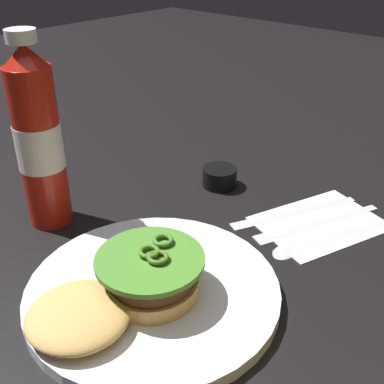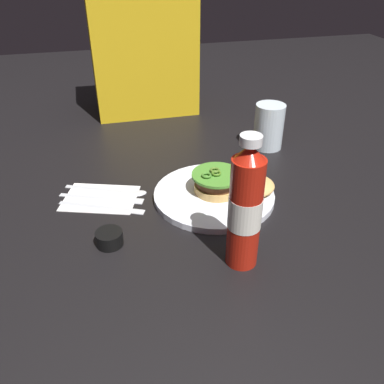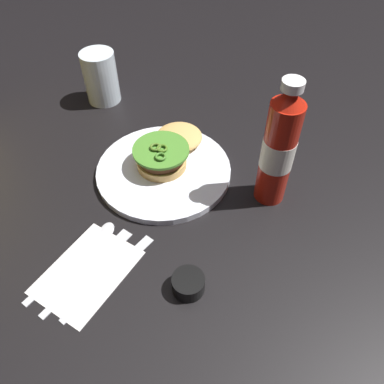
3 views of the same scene
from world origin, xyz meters
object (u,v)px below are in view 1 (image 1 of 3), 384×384
Objects in this scene: burger_sandwich at (125,289)px; condiment_cup at (220,177)px; napkin at (320,223)px; fork_utensil at (309,224)px; ketchup_bottle at (39,140)px; butter_knife at (288,212)px; spoon_utensil at (320,239)px; dinner_plate at (153,291)px.

condiment_cup is (-0.29, -0.11, -0.02)m from burger_sandwich.
napkin is 0.02m from fork_utensil.
fork_utensil is (0.02, -0.01, 0.00)m from napkin.
burger_sandwich is at bearing -12.22° from napkin.
ketchup_bottle is 1.37× the size of butter_knife.
condiment_cup is at bearing -93.44° from fork_utensil.
spoon_utensil is (0.02, 0.03, 0.00)m from fork_utensil.
burger_sandwich is at bearing -3.76° from butter_knife.
ketchup_bottle is 0.39m from napkin.
ketchup_bottle is 0.35m from butter_knife.
spoon_utensil is (-0.26, 0.09, -0.03)m from burger_sandwich.
butter_knife is (-0.28, 0.02, -0.03)m from burger_sandwich.
ketchup_bottle reaches higher than napkin.
burger_sandwich is (0.04, -0.00, 0.03)m from dinner_plate.
ketchup_bottle is at bearing -45.96° from butter_knife.
fork_utensil is at bearing 86.56° from condiment_cup.
butter_knife is 1.00× the size of spoon_utensil.
burger_sandwich is 0.30m from napkin.
ketchup_bottle reaches higher than fork_utensil.
spoon_utensil is (0.03, 0.07, -0.00)m from butter_knife.
burger_sandwich reaches higher than napkin.
condiment_cup reaches higher than butter_knife.
condiment_cup is 0.29× the size of butter_knife.
ketchup_bottle reaches higher than butter_knife.
dinner_plate is 1.68× the size of napkin.
napkin is (-0.29, 0.06, -0.03)m from burger_sandwich.
butter_knife is at bearing 134.04° from ketchup_bottle.
napkin is at bearing 104.03° from butter_knife.
dinner_plate is 0.27m from condiment_cup.
burger_sandwich is at bearing -18.55° from spoon_utensil.
butter_knife is (0.01, -0.05, 0.00)m from napkin.
dinner_plate is at bearing 23.80° from condiment_cup.
burger_sandwich is at bearing 76.46° from ketchup_bottle.
spoon_utensil is at bearing 67.01° from butter_knife.
burger_sandwich is 1.02× the size of spoon_utensil.
napkin is (-0.26, 0.06, -0.01)m from dinner_plate.
dinner_plate is at bearing -4.19° from butter_knife.
dinner_plate is at bearing -13.12° from fork_utensil.
spoon_utensil is at bearing 123.50° from ketchup_bottle.
dinner_plate is at bearing 86.04° from ketchup_bottle.
burger_sandwich reaches higher than condiment_cup.
dinner_plate is 5.19× the size of condiment_cup.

